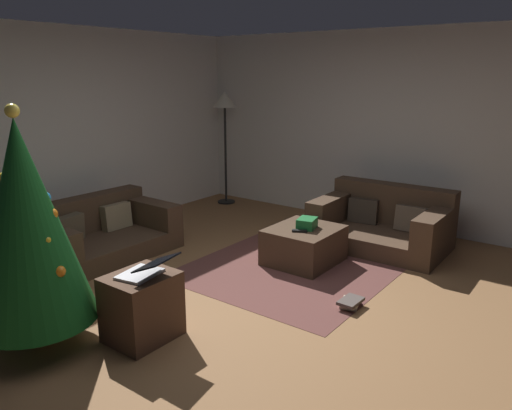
# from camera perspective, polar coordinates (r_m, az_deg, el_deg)

# --- Properties ---
(ground_plane) EXTENTS (6.40, 6.40, 0.00)m
(ground_plane) POSITION_cam_1_polar(r_m,az_deg,el_deg) (4.61, -0.20, -11.42)
(ground_plane) COLOR brown
(rear_partition) EXTENTS (6.40, 0.12, 2.60)m
(rear_partition) POSITION_cam_1_polar(r_m,az_deg,el_deg) (6.57, -22.83, 7.24)
(rear_partition) COLOR silver
(rear_partition) RESTS_ON ground_plane
(corner_partition) EXTENTS (0.12, 6.40, 2.60)m
(corner_partition) POSITION_cam_1_polar(r_m,az_deg,el_deg) (6.94, 15.76, 8.20)
(corner_partition) COLOR silver
(corner_partition) RESTS_ON ground_plane
(couch_left) EXTENTS (1.61, 1.00, 0.64)m
(couch_left) POSITION_cam_1_polar(r_m,az_deg,el_deg) (6.04, -17.58, -3.10)
(couch_left) COLOR #473323
(couch_left) RESTS_ON ground_plane
(couch_right) EXTENTS (1.02, 1.53, 0.71)m
(couch_right) POSITION_cam_1_polar(r_m,az_deg,el_deg) (6.24, 14.36, -2.06)
(couch_right) COLOR #473323
(couch_right) RESTS_ON ground_plane
(ottoman) EXTENTS (0.77, 0.69, 0.40)m
(ottoman) POSITION_cam_1_polar(r_m,az_deg,el_deg) (5.55, 5.49, -4.59)
(ottoman) COLOR #473323
(ottoman) RESTS_ON ground_plane
(gift_box) EXTENTS (0.27, 0.23, 0.11)m
(gift_box) POSITION_cam_1_polar(r_m,az_deg,el_deg) (5.47, 5.83, -2.09)
(gift_box) COLOR #19662D
(gift_box) RESTS_ON ottoman
(tv_remote) EXTENTS (0.12, 0.16, 0.02)m
(tv_remote) POSITION_cam_1_polar(r_m,az_deg,el_deg) (5.35, 4.98, -2.96)
(tv_remote) COLOR black
(tv_remote) RESTS_ON ottoman
(christmas_tree) EXTENTS (0.91, 0.91, 1.84)m
(christmas_tree) POSITION_cam_1_polar(r_m,az_deg,el_deg) (3.99, -24.76, -1.89)
(christmas_tree) COLOR brown
(christmas_tree) RESTS_ON ground_plane
(side_table) EXTENTS (0.52, 0.44, 0.53)m
(side_table) POSITION_cam_1_polar(r_m,az_deg,el_deg) (4.09, -12.89, -11.25)
(side_table) COLOR #4C3323
(side_table) RESTS_ON ground_plane
(laptop) EXTENTS (0.39, 0.46, 0.19)m
(laptop) POSITION_cam_1_polar(r_m,az_deg,el_deg) (3.93, -12.44, -7.22)
(laptop) COLOR silver
(laptop) RESTS_ON side_table
(book_stack) EXTENTS (0.27, 0.20, 0.08)m
(book_stack) POSITION_cam_1_polar(r_m,az_deg,el_deg) (4.66, 10.70, -10.86)
(book_stack) COLOR beige
(book_stack) RESTS_ON ground_plane
(corner_lamp) EXTENTS (0.36, 0.36, 1.76)m
(corner_lamp) POSITION_cam_1_polar(r_m,az_deg,el_deg) (7.88, -3.58, 10.95)
(corner_lamp) COLOR black
(corner_lamp) RESTS_ON ground_plane
(area_rug) EXTENTS (2.60, 2.00, 0.01)m
(area_rug) POSITION_cam_1_polar(r_m,az_deg,el_deg) (5.62, 5.44, -6.46)
(area_rug) COLOR brown
(area_rug) RESTS_ON ground_plane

